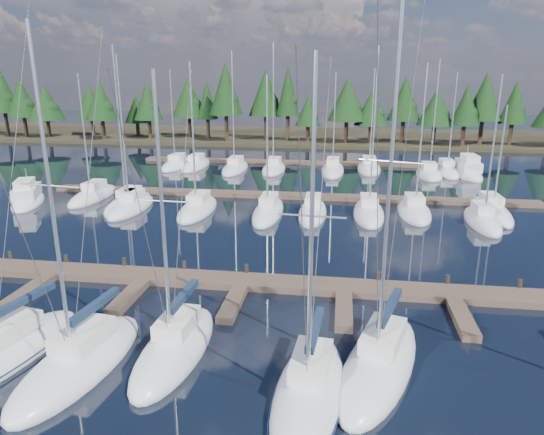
% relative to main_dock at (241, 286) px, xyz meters
% --- Properties ---
extents(ground, '(260.00, 260.00, 0.00)m').
position_rel_main_dock_xyz_m(ground, '(0.00, 12.64, -0.20)').
color(ground, black).
rests_on(ground, ground).
extents(far_shore, '(220.00, 30.00, 0.60)m').
position_rel_main_dock_xyz_m(far_shore, '(0.00, 72.64, 0.10)').
color(far_shore, '#2D2919').
rests_on(far_shore, ground).
extents(main_dock, '(44.00, 6.13, 0.90)m').
position_rel_main_dock_xyz_m(main_dock, '(0.00, 0.00, 0.00)').
color(main_dock, brown).
rests_on(main_dock, ground).
extents(back_docks, '(50.00, 21.80, 0.40)m').
position_rel_main_dock_xyz_m(back_docks, '(0.00, 32.23, -0.00)').
color(back_docks, brown).
rests_on(back_docks, ground).
extents(front_sailboat_1, '(4.32, 9.25, 15.97)m').
position_rel_main_dock_xyz_m(front_sailboat_1, '(-8.89, -8.75, 0.10)').
color(front_sailboat_1, silver).
rests_on(front_sailboat_1, ground).
extents(front_sailboat_2, '(3.93, 8.61, 14.80)m').
position_rel_main_dock_xyz_m(front_sailboat_2, '(-5.27, -8.82, 0.09)').
color(front_sailboat_2, silver).
rests_on(front_sailboat_2, ground).
extents(front_sailboat_3, '(2.96, 7.88, 13.18)m').
position_rel_main_dock_xyz_m(front_sailboat_3, '(-1.57, -7.17, 0.09)').
color(front_sailboat_3, silver).
rests_on(front_sailboat_3, ground).
extents(front_sailboat_4, '(3.42, 8.74, 13.69)m').
position_rel_main_dock_xyz_m(front_sailboat_4, '(4.66, -9.44, 0.08)').
color(front_sailboat_4, silver).
rests_on(front_sailboat_4, ground).
extents(front_sailboat_5, '(5.20, 9.32, 16.49)m').
position_rel_main_dock_xyz_m(front_sailboat_5, '(7.52, -7.08, 0.11)').
color(front_sailboat_5, silver).
rests_on(front_sailboat_5, ground).
extents(back_sailboat_rows, '(41.41, 32.88, 16.80)m').
position_rel_main_dock_xyz_m(back_sailboat_rows, '(0.36, 27.02, 0.06)').
color(back_sailboat_rows, silver).
rests_on(back_sailboat_rows, ground).
extents(motor_yacht_left, '(5.69, 8.47, 4.02)m').
position_rel_main_dock_xyz_m(motor_yacht_left, '(-24.91, 16.66, 0.25)').
color(motor_yacht_left, silver).
rests_on(motor_yacht_left, ground).
extents(motor_yacht_right, '(3.24, 8.97, 4.44)m').
position_rel_main_dock_xyz_m(motor_yacht_right, '(21.38, 37.29, 0.29)').
color(motor_yacht_right, silver).
rests_on(motor_yacht_right, ground).
extents(tree_line, '(187.49, 11.98, 13.79)m').
position_rel_main_dock_xyz_m(tree_line, '(-0.28, 62.85, 7.33)').
color(tree_line, black).
rests_on(tree_line, far_shore).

